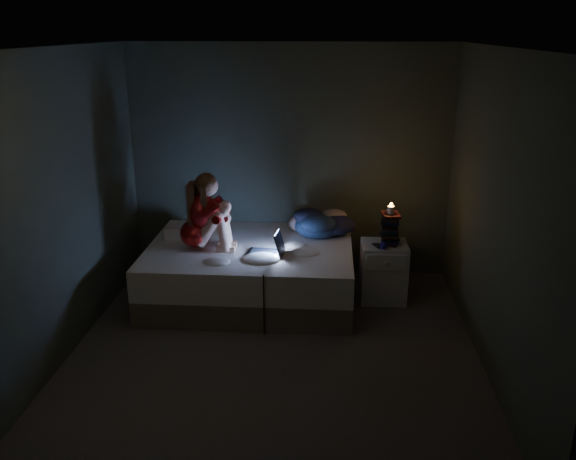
# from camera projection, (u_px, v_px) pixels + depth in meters

# --- Properties ---
(floor) EXTENTS (3.60, 3.80, 0.02)m
(floor) POSITION_uv_depth(u_px,v_px,m) (274.00, 351.00, 5.33)
(floor) COLOR #302B2A
(floor) RESTS_ON ground
(ceiling) EXTENTS (3.60, 3.80, 0.02)m
(ceiling) POSITION_uv_depth(u_px,v_px,m) (272.00, 46.00, 4.48)
(ceiling) COLOR silver
(ceiling) RESTS_ON ground
(wall_back) EXTENTS (3.60, 0.02, 2.60)m
(wall_back) POSITION_uv_depth(u_px,v_px,m) (289.00, 162.00, 6.71)
(wall_back) COLOR #3C4034
(wall_back) RESTS_ON ground
(wall_front) EXTENTS (3.60, 0.02, 2.60)m
(wall_front) POSITION_uv_depth(u_px,v_px,m) (238.00, 319.00, 3.10)
(wall_front) COLOR #3C4034
(wall_front) RESTS_ON ground
(wall_left) EXTENTS (0.02, 3.80, 2.60)m
(wall_left) POSITION_uv_depth(u_px,v_px,m) (60.00, 207.00, 5.03)
(wall_left) COLOR #3C4034
(wall_left) RESTS_ON ground
(wall_right) EXTENTS (0.02, 3.80, 2.60)m
(wall_right) POSITION_uv_depth(u_px,v_px,m) (497.00, 216.00, 4.78)
(wall_right) COLOR #3C4034
(wall_right) RESTS_ON ground
(bed) EXTENTS (2.12, 1.59, 0.58)m
(bed) POSITION_uv_depth(u_px,v_px,m) (251.00, 271.00, 6.29)
(bed) COLOR beige
(bed) RESTS_ON ground
(pillow) EXTENTS (0.44, 0.32, 0.13)m
(pillow) POSITION_uv_depth(u_px,v_px,m) (188.00, 231.00, 6.47)
(pillow) COLOR white
(pillow) RESTS_ON bed
(woman) EXTENTS (0.51, 0.34, 0.80)m
(woman) POSITION_uv_depth(u_px,v_px,m) (195.00, 211.00, 5.98)
(woman) COLOR maroon
(woman) RESTS_ON bed
(laptop) EXTENTS (0.39, 0.29, 0.25)m
(laptop) POSITION_uv_depth(u_px,v_px,m) (264.00, 242.00, 5.93)
(laptop) COLOR black
(laptop) RESTS_ON bed
(clothes_pile) EXTENTS (0.64, 0.56, 0.32)m
(clothes_pile) POSITION_uv_depth(u_px,v_px,m) (318.00, 222.00, 6.45)
(clothes_pile) COLOR #0B2342
(clothes_pile) RESTS_ON bed
(nightstand) EXTENTS (0.48, 0.43, 0.62)m
(nightstand) POSITION_uv_depth(u_px,v_px,m) (383.00, 272.00, 6.23)
(nightstand) COLOR silver
(nightstand) RESTS_ON ground
(book_stack) EXTENTS (0.19, 0.25, 0.32)m
(book_stack) POSITION_uv_depth(u_px,v_px,m) (390.00, 229.00, 6.09)
(book_stack) COLOR black
(book_stack) RESTS_ON nightstand
(candle) EXTENTS (0.07, 0.07, 0.08)m
(candle) POSITION_uv_depth(u_px,v_px,m) (391.00, 210.00, 6.02)
(candle) COLOR beige
(candle) RESTS_ON book_stack
(phone) EXTENTS (0.12, 0.16, 0.01)m
(phone) POSITION_uv_depth(u_px,v_px,m) (378.00, 246.00, 6.06)
(phone) COLOR black
(phone) RESTS_ON nightstand
(blue_orb) EXTENTS (0.08, 0.08, 0.08)m
(blue_orb) POSITION_uv_depth(u_px,v_px,m) (383.00, 246.00, 5.97)
(blue_orb) COLOR navy
(blue_orb) RESTS_ON nightstand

